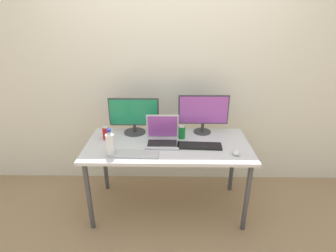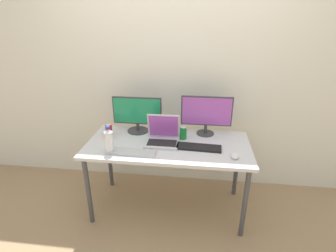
{
  "view_description": "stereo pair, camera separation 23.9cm",
  "coord_description": "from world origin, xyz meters",
  "px_view_note": "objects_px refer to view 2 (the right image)",
  "views": [
    {
      "loc": [
        0.03,
        -2.2,
        1.86
      ],
      "look_at": [
        0.0,
        0.0,
        0.92
      ],
      "focal_mm": 28.0,
      "sensor_mm": 36.0,
      "label": 1
    },
    {
      "loc": [
        0.27,
        -2.18,
        1.86
      ],
      "look_at": [
        0.0,
        0.0,
        0.92
      ],
      "focal_mm": 28.0,
      "sensor_mm": 36.0,
      "label": 2
    }
  ],
  "objects_px": {
    "soda_can_near_keyboard": "(183,133)",
    "monitor_left": "(137,114)",
    "keyboard_aux": "(131,152)",
    "mouse_by_keyboard": "(235,156)",
    "soda_can_by_laptop": "(109,130)",
    "water_bottle": "(109,141)",
    "keyboard_main": "(199,147)",
    "laptop_silver": "(163,136)",
    "work_desk": "(168,150)",
    "monitor_center": "(206,113)"
  },
  "relations": [
    {
      "from": "laptop_silver",
      "to": "mouse_by_keyboard",
      "type": "distance_m",
      "value": 0.68
    },
    {
      "from": "mouse_by_keyboard",
      "to": "water_bottle",
      "type": "relative_size",
      "value": 0.38
    },
    {
      "from": "keyboard_aux",
      "to": "water_bottle",
      "type": "height_order",
      "value": "water_bottle"
    },
    {
      "from": "work_desk",
      "to": "monitor_center",
      "type": "distance_m",
      "value": 0.52
    },
    {
      "from": "monitor_left",
      "to": "laptop_silver",
      "type": "height_order",
      "value": "monitor_left"
    },
    {
      "from": "soda_can_near_keyboard",
      "to": "soda_can_by_laptop",
      "type": "bearing_deg",
      "value": -177.67
    },
    {
      "from": "monitor_left",
      "to": "soda_can_by_laptop",
      "type": "distance_m",
      "value": 0.33
    },
    {
      "from": "mouse_by_keyboard",
      "to": "soda_can_by_laptop",
      "type": "xyz_separation_m",
      "value": [
        -1.19,
        0.29,
        0.04
      ]
    },
    {
      "from": "monitor_center",
      "to": "work_desk",
      "type": "bearing_deg",
      "value": -143.16
    },
    {
      "from": "work_desk",
      "to": "mouse_by_keyboard",
      "type": "bearing_deg",
      "value": -18.24
    },
    {
      "from": "monitor_center",
      "to": "keyboard_main",
      "type": "distance_m",
      "value": 0.39
    },
    {
      "from": "work_desk",
      "to": "keyboard_aux",
      "type": "relative_size",
      "value": 3.52
    },
    {
      "from": "work_desk",
      "to": "laptop_silver",
      "type": "xyz_separation_m",
      "value": [
        -0.05,
        0.02,
        0.13
      ]
    },
    {
      "from": "keyboard_aux",
      "to": "soda_can_by_laptop",
      "type": "height_order",
      "value": "soda_can_by_laptop"
    },
    {
      "from": "laptop_silver",
      "to": "soda_can_by_laptop",
      "type": "height_order",
      "value": "laptop_silver"
    },
    {
      "from": "monitor_left",
      "to": "keyboard_aux",
      "type": "distance_m",
      "value": 0.5
    },
    {
      "from": "water_bottle",
      "to": "monitor_center",
      "type": "bearing_deg",
      "value": 30.53
    },
    {
      "from": "monitor_left",
      "to": "water_bottle",
      "type": "bearing_deg",
      "value": -106.65
    },
    {
      "from": "keyboard_main",
      "to": "soda_can_near_keyboard",
      "type": "height_order",
      "value": "soda_can_near_keyboard"
    },
    {
      "from": "keyboard_aux",
      "to": "laptop_silver",
      "type": "bearing_deg",
      "value": 46.21
    },
    {
      "from": "keyboard_main",
      "to": "water_bottle",
      "type": "bearing_deg",
      "value": -164.29
    },
    {
      "from": "keyboard_aux",
      "to": "mouse_by_keyboard",
      "type": "distance_m",
      "value": 0.89
    },
    {
      "from": "monitor_center",
      "to": "keyboard_aux",
      "type": "bearing_deg",
      "value": -143.22
    },
    {
      "from": "mouse_by_keyboard",
      "to": "water_bottle",
      "type": "bearing_deg",
      "value": -175.47
    },
    {
      "from": "work_desk",
      "to": "soda_can_near_keyboard",
      "type": "bearing_deg",
      "value": 42.47
    },
    {
      "from": "water_bottle",
      "to": "laptop_silver",
      "type": "bearing_deg",
      "value": 30.33
    },
    {
      "from": "monitor_center",
      "to": "keyboard_main",
      "type": "relative_size",
      "value": 1.24
    },
    {
      "from": "keyboard_main",
      "to": "work_desk",
      "type": "bearing_deg",
      "value": 171.6
    },
    {
      "from": "keyboard_main",
      "to": "soda_can_by_laptop",
      "type": "xyz_separation_m",
      "value": [
        -0.89,
        0.15,
        0.05
      ]
    },
    {
      "from": "keyboard_aux",
      "to": "soda_can_near_keyboard",
      "type": "height_order",
      "value": "soda_can_near_keyboard"
    },
    {
      "from": "monitor_left",
      "to": "keyboard_main",
      "type": "relative_size",
      "value": 1.23
    },
    {
      "from": "keyboard_main",
      "to": "water_bottle",
      "type": "xyz_separation_m",
      "value": [
        -0.77,
        -0.17,
        0.1
      ]
    },
    {
      "from": "keyboard_aux",
      "to": "soda_can_by_laptop",
      "type": "distance_m",
      "value": 0.44
    },
    {
      "from": "monitor_left",
      "to": "soda_can_near_keyboard",
      "type": "height_order",
      "value": "monitor_left"
    },
    {
      "from": "soda_can_near_keyboard",
      "to": "monitor_left",
      "type": "bearing_deg",
      "value": 165.86
    },
    {
      "from": "work_desk",
      "to": "soda_can_by_laptop",
      "type": "height_order",
      "value": "soda_can_by_laptop"
    },
    {
      "from": "laptop_silver",
      "to": "keyboard_aux",
      "type": "bearing_deg",
      "value": -135.03
    },
    {
      "from": "keyboard_main",
      "to": "water_bottle",
      "type": "distance_m",
      "value": 0.8
    },
    {
      "from": "mouse_by_keyboard",
      "to": "soda_can_near_keyboard",
      "type": "xyz_separation_m",
      "value": [
        -0.46,
        0.32,
        0.04
      ]
    },
    {
      "from": "keyboard_main",
      "to": "mouse_by_keyboard",
      "type": "bearing_deg",
      "value": -20.89
    },
    {
      "from": "soda_can_near_keyboard",
      "to": "laptop_silver",
      "type": "bearing_deg",
      "value": -151.82
    },
    {
      "from": "work_desk",
      "to": "monitor_left",
      "type": "relative_size",
      "value": 3.08
    },
    {
      "from": "water_bottle",
      "to": "soda_can_by_laptop",
      "type": "distance_m",
      "value": 0.35
    },
    {
      "from": "work_desk",
      "to": "soda_can_near_keyboard",
      "type": "distance_m",
      "value": 0.22
    },
    {
      "from": "monitor_left",
      "to": "laptop_silver",
      "type": "relative_size",
      "value": 1.63
    },
    {
      "from": "monitor_left",
      "to": "soda_can_by_laptop",
      "type": "xyz_separation_m",
      "value": [
        -0.26,
        -0.15,
        -0.13
      ]
    },
    {
      "from": "work_desk",
      "to": "keyboard_aux",
      "type": "xyz_separation_m",
      "value": [
        -0.3,
        -0.22,
        0.08
      ]
    },
    {
      "from": "work_desk",
      "to": "soda_can_near_keyboard",
      "type": "xyz_separation_m",
      "value": [
        0.13,
        0.12,
        0.13
      ]
    },
    {
      "from": "work_desk",
      "to": "water_bottle",
      "type": "distance_m",
      "value": 0.57
    },
    {
      "from": "work_desk",
      "to": "monitor_center",
      "type": "bearing_deg",
      "value": 36.84
    }
  ]
}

